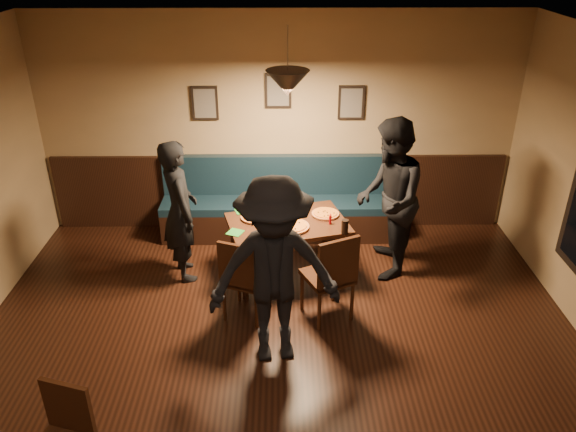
# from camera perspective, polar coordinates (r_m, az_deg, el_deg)

# --- Properties ---
(floor) EXTENTS (7.00, 7.00, 0.00)m
(floor) POSITION_cam_1_polar(r_m,az_deg,el_deg) (4.88, -1.00, -20.44)
(floor) COLOR black
(floor) RESTS_ON ground
(ceiling) EXTENTS (7.00, 7.00, 0.00)m
(ceiling) POSITION_cam_1_polar(r_m,az_deg,el_deg) (3.39, -1.39, 13.43)
(ceiling) COLOR silver
(ceiling) RESTS_ON ground
(wall_back) EXTENTS (6.00, 0.00, 6.00)m
(wall_back) POSITION_cam_1_polar(r_m,az_deg,el_deg) (7.14, -0.99, 9.19)
(wall_back) COLOR #8C704F
(wall_back) RESTS_ON ground
(wainscot) EXTENTS (5.88, 0.06, 1.00)m
(wainscot) POSITION_cam_1_polar(r_m,az_deg,el_deg) (7.44, -0.93, 2.51)
(wainscot) COLOR black
(wainscot) RESTS_ON ground
(booth_bench) EXTENTS (3.00, 0.60, 1.00)m
(booth_bench) POSITION_cam_1_polar(r_m,az_deg,el_deg) (7.19, -0.94, 1.61)
(booth_bench) COLOR #0F232D
(booth_bench) RESTS_ON ground
(picture_left) EXTENTS (0.32, 0.04, 0.42)m
(picture_left) POSITION_cam_1_polar(r_m,az_deg,el_deg) (7.08, -8.45, 11.30)
(picture_left) COLOR black
(picture_left) RESTS_ON wall_back
(picture_center) EXTENTS (0.32, 0.04, 0.42)m
(picture_center) POSITION_cam_1_polar(r_m,az_deg,el_deg) (6.98, -1.02, 12.63)
(picture_center) COLOR black
(picture_center) RESTS_ON wall_back
(picture_right) EXTENTS (0.32, 0.04, 0.42)m
(picture_right) POSITION_cam_1_polar(r_m,az_deg,el_deg) (7.07, 6.45, 11.40)
(picture_right) COLOR black
(picture_right) RESTS_ON wall_back
(pendant_lamp) EXTENTS (0.44, 0.44, 0.25)m
(pendant_lamp) POSITION_cam_1_polar(r_m,az_deg,el_deg) (5.68, -0.04, 13.39)
(pendant_lamp) COLOR black
(pendant_lamp) RESTS_ON ceiling
(dining_table) EXTENTS (1.46, 1.13, 0.69)m
(dining_table) POSITION_cam_1_polar(r_m,az_deg,el_deg) (6.41, -0.04, -3.37)
(dining_table) COLOR black
(dining_table) RESTS_ON floor
(chair_near_left) EXTENTS (0.53, 0.53, 0.93)m
(chair_near_left) POSITION_cam_1_polar(r_m,az_deg,el_deg) (5.73, -4.25, -6.12)
(chair_near_left) COLOR black
(chair_near_left) RESTS_ON floor
(chair_near_right) EXTENTS (0.59, 0.59, 1.00)m
(chair_near_right) POSITION_cam_1_polar(r_m,az_deg,el_deg) (5.69, 4.05, -5.94)
(chair_near_right) COLOR black
(chair_near_right) RESTS_ON floor
(diner_left) EXTENTS (0.58, 0.70, 1.64)m
(diner_left) POSITION_cam_1_polar(r_m,az_deg,el_deg) (6.31, -10.94, 0.50)
(diner_left) COLOR black
(diner_left) RESTS_ON floor
(diner_right) EXTENTS (0.80, 0.97, 1.85)m
(diner_right) POSITION_cam_1_polar(r_m,az_deg,el_deg) (6.33, 10.22, 1.67)
(diner_right) COLOR black
(diner_right) RESTS_ON floor
(diner_front) EXTENTS (1.25, 0.82, 1.82)m
(diner_front) POSITION_cam_1_polar(r_m,az_deg,el_deg) (4.95, -1.38, -5.79)
(diner_front) COLOR black
(diner_front) RESTS_ON floor
(pizza_a) EXTENTS (0.41, 0.41, 0.04)m
(pizza_a) POSITION_cam_1_polar(r_m,az_deg,el_deg) (6.32, -3.35, -0.09)
(pizza_a) COLOR gold
(pizza_a) RESTS_ON dining_table
(pizza_b) EXTENTS (0.40, 0.40, 0.04)m
(pizza_b) POSITION_cam_1_polar(r_m,az_deg,el_deg) (6.11, 0.46, -1.07)
(pizza_b) COLOR orange
(pizza_b) RESTS_ON dining_table
(pizza_c) EXTENTS (0.37, 0.37, 0.04)m
(pizza_c) POSITION_cam_1_polar(r_m,az_deg,el_deg) (6.40, 3.82, 0.23)
(pizza_c) COLOR orange
(pizza_c) RESTS_ON dining_table
(soda_glass) EXTENTS (0.10, 0.10, 0.16)m
(soda_glass) POSITION_cam_1_polar(r_m,az_deg,el_deg) (6.01, 5.80, -1.09)
(soda_glass) COLOR black
(soda_glass) RESTS_ON dining_table
(tabasco_bottle) EXTENTS (0.04, 0.04, 0.13)m
(tabasco_bottle) POSITION_cam_1_polar(r_m,az_deg,el_deg) (6.19, 4.32, -0.27)
(tabasco_bottle) COLOR #93040B
(tabasco_bottle) RESTS_ON dining_table
(napkin_a) EXTENTS (0.19, 0.19, 0.01)m
(napkin_a) POSITION_cam_1_polar(r_m,az_deg,el_deg) (6.50, -4.69, 0.50)
(napkin_a) COLOR #1F7724
(napkin_a) RESTS_ON dining_table
(napkin_b) EXTENTS (0.21, 0.21, 0.01)m
(napkin_b) POSITION_cam_1_polar(r_m,az_deg,el_deg) (6.05, -5.40, -1.68)
(napkin_b) COLOR #207B24
(napkin_b) RESTS_ON dining_table
(cutlery_set) EXTENTS (0.20, 0.04, 0.00)m
(cutlery_set) POSITION_cam_1_polar(r_m,az_deg,el_deg) (5.91, -0.09, -2.30)
(cutlery_set) COLOR silver
(cutlery_set) RESTS_ON dining_table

